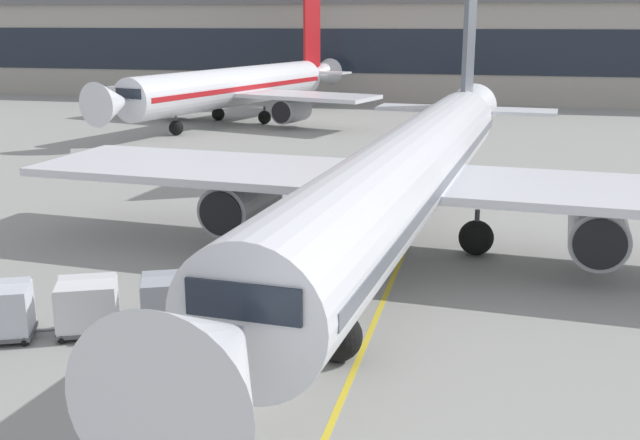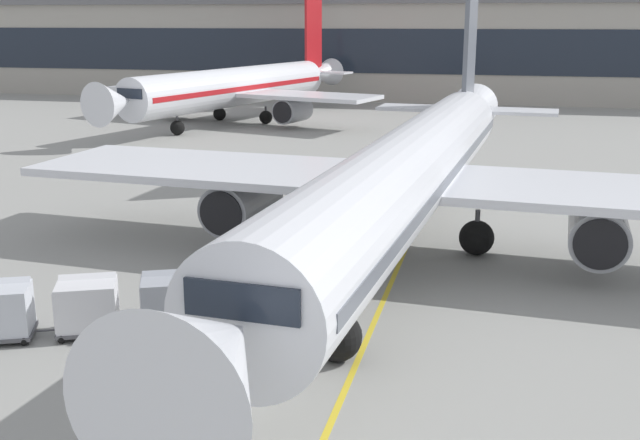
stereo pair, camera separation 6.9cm
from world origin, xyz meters
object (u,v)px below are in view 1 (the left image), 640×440
(ground_crew_by_carts, at_px, (252,281))
(safety_cone_engine_keepout, at_px, (252,242))
(baggage_cart_lead, at_px, (171,300))
(baggage_cart_third, at_px, (0,310))
(distant_airplane, at_px, (236,88))
(belt_loader, at_px, (259,285))
(baggage_cart_second, at_px, (87,305))
(ground_crew_by_loader, at_px, (218,294))
(parked_airplane, at_px, (412,170))

(ground_crew_by_carts, relative_size, safety_cone_engine_keepout, 2.21)
(baggage_cart_lead, xyz_separation_m, baggage_cart_third, (-5.05, -2.06, 0.00))
(baggage_cart_lead, distance_m, distant_airplane, 52.85)
(belt_loader, distance_m, distant_airplane, 51.07)
(baggage_cart_lead, relative_size, ground_crew_by_carts, 1.61)
(belt_loader, distance_m, safety_cone_engine_keepout, 7.10)
(baggage_cart_second, xyz_separation_m, baggage_cart_third, (-2.53, -1.06, 0.00))
(ground_crew_by_loader, bearing_deg, parked_airplane, 58.82)
(belt_loader, height_order, ground_crew_by_loader, belt_loader)
(belt_loader, xyz_separation_m, ground_crew_by_carts, (-0.19, -0.18, 0.19))
(baggage_cart_lead, height_order, baggage_cart_second, same)
(baggage_cart_second, xyz_separation_m, distant_airplane, (-12.54, 51.60, 2.51))
(parked_airplane, xyz_separation_m, belt_loader, (-4.60, -7.52, -2.99))
(parked_airplane, bearing_deg, ground_crew_by_loader, -121.18)
(distant_airplane, bearing_deg, ground_crew_by_loader, -71.75)
(belt_loader, height_order, baggage_cart_third, belt_loader)
(baggage_cart_lead, relative_size, safety_cone_engine_keepout, 3.55)
(baggage_cart_third, xyz_separation_m, ground_crew_by_loader, (6.35, 3.03, -0.00))
(parked_airplane, height_order, ground_crew_by_carts, parked_airplane)
(baggage_cart_third, relative_size, distant_airplane, 0.07)
(distant_airplane, bearing_deg, baggage_cart_lead, -73.42)
(parked_airplane, relative_size, distant_airplane, 1.17)
(ground_crew_by_carts, distance_m, safety_cone_engine_keepout, 7.23)
(baggage_cart_lead, xyz_separation_m, safety_cone_engine_keepout, (-0.16, 9.30, -0.61))
(parked_airplane, relative_size, baggage_cart_third, 15.99)
(baggage_cart_lead, bearing_deg, ground_crew_by_carts, 49.92)
(baggage_cart_second, relative_size, ground_crew_by_carts, 1.61)
(parked_airplane, bearing_deg, distant_airplane, 118.44)
(baggage_cart_second, xyz_separation_m, safety_cone_engine_keepout, (2.36, 10.30, -0.61))
(ground_crew_by_loader, bearing_deg, baggage_cart_second, -152.70)
(distant_airplane, bearing_deg, parked_airplane, -61.56)
(ground_crew_by_loader, height_order, distant_airplane, distant_airplane)
(baggage_cart_lead, height_order, safety_cone_engine_keepout, baggage_cart_lead)
(parked_airplane, height_order, belt_loader, parked_airplane)
(ground_crew_by_loader, height_order, ground_crew_by_carts, same)
(belt_loader, relative_size, baggage_cart_third, 1.92)
(distant_airplane, bearing_deg, belt_loader, -70.15)
(distant_airplane, bearing_deg, baggage_cart_second, -76.34)
(belt_loader, xyz_separation_m, baggage_cart_second, (-4.78, -3.63, 0.19))
(baggage_cart_lead, bearing_deg, safety_cone_engine_keepout, 90.97)
(parked_airplane, xyz_separation_m, safety_cone_engine_keepout, (-7.01, -0.85, -3.41))
(parked_airplane, relative_size, ground_crew_by_loader, 25.75)
(belt_loader, distance_m, ground_crew_by_loader, 1.92)
(baggage_cart_second, distance_m, safety_cone_engine_keepout, 10.58)
(safety_cone_engine_keepout, bearing_deg, baggage_cart_second, -102.93)
(baggage_cart_third, height_order, safety_cone_engine_keepout, baggage_cart_third)
(baggage_cart_third, bearing_deg, safety_cone_engine_keepout, 66.69)
(baggage_cart_second, height_order, ground_crew_by_loader, baggage_cart_second)
(baggage_cart_third, xyz_separation_m, safety_cone_engine_keepout, (4.89, 11.36, -0.61))
(ground_crew_by_loader, bearing_deg, safety_cone_engine_keepout, 99.93)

